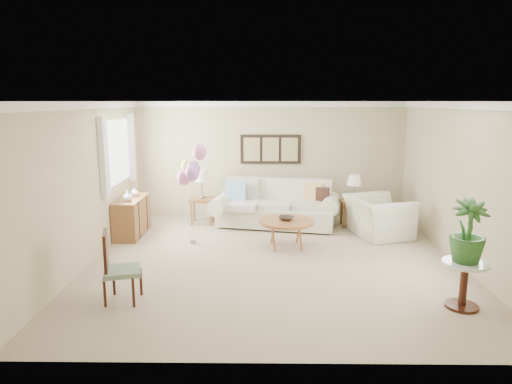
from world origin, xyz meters
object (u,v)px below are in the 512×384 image
coffee_table (287,222)px  armchair (378,217)px  balloon_cluster (191,168)px  sofa (276,208)px  accent_chair (117,266)px

coffee_table → armchair: size_ratio=0.84×
coffee_table → balloon_cluster: size_ratio=0.54×
sofa → accent_chair: bearing=-120.4°
armchair → balloon_cluster: size_ratio=0.64×
sofa → coffee_table: size_ratio=2.82×
armchair → sofa: bearing=54.6°
sofa → balloon_cluster: balloon_cluster is taller
accent_chair → sofa: bearing=59.6°
sofa → coffee_table: sofa is taller
coffee_table → balloon_cluster: 1.97m
coffee_table → armchair: (1.83, 0.74, -0.08)m
balloon_cluster → accent_chair: bearing=-104.3°
coffee_table → sofa: bearing=95.3°
sofa → coffee_table: 1.48m
armchair → accent_chair: bearing=111.1°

